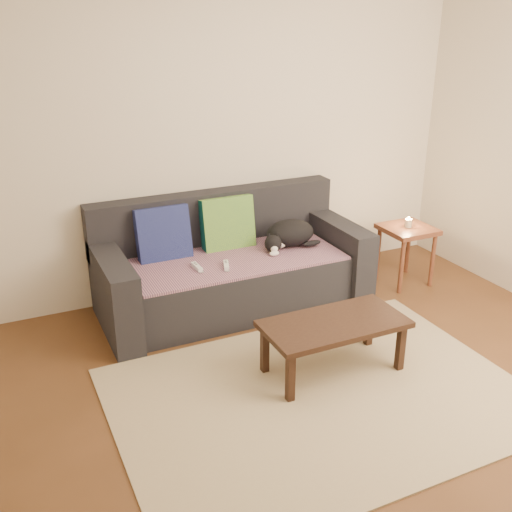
# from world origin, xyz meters

# --- Properties ---
(ground) EXTENTS (4.50, 4.50, 0.00)m
(ground) POSITION_xyz_m (0.00, 0.00, 0.00)
(ground) COLOR brown
(ground) RESTS_ON ground
(back_wall) EXTENTS (4.50, 0.04, 2.60)m
(back_wall) POSITION_xyz_m (0.00, 2.00, 1.30)
(back_wall) COLOR beige
(back_wall) RESTS_ON ground
(sofa) EXTENTS (2.10, 0.94, 0.87)m
(sofa) POSITION_xyz_m (0.00, 1.57, 0.31)
(sofa) COLOR #232328
(sofa) RESTS_ON ground
(throw_blanket) EXTENTS (1.66, 0.74, 0.02)m
(throw_blanket) POSITION_xyz_m (0.00, 1.48, 0.43)
(throw_blanket) COLOR #43284B
(throw_blanket) RESTS_ON sofa
(cushion_navy) EXTENTS (0.42, 0.19, 0.43)m
(cushion_navy) POSITION_xyz_m (-0.49, 1.74, 0.63)
(cushion_navy) COLOR #121850
(cushion_navy) RESTS_ON throw_blanket
(cushion_green) EXTENTS (0.43, 0.18, 0.45)m
(cushion_green) POSITION_xyz_m (0.05, 1.74, 0.63)
(cushion_green) COLOR #0B473E
(cushion_green) RESTS_ON throw_blanket
(cat) EXTENTS (0.51, 0.38, 0.21)m
(cat) POSITION_xyz_m (0.50, 1.53, 0.54)
(cat) COLOR black
(cat) RESTS_ON throw_blanket
(wii_remote_a) EXTENTS (0.04, 0.15, 0.03)m
(wii_remote_a) POSITION_xyz_m (-0.34, 1.40, 0.46)
(wii_remote_a) COLOR white
(wii_remote_a) RESTS_ON throw_blanket
(wii_remote_b) EXTENTS (0.08, 0.15, 0.03)m
(wii_remote_b) POSITION_xyz_m (-0.13, 1.34, 0.46)
(wii_remote_b) COLOR white
(wii_remote_b) RESTS_ON throw_blanket
(side_table) EXTENTS (0.41, 0.41, 0.51)m
(side_table) POSITION_xyz_m (1.54, 1.32, 0.42)
(side_table) COLOR brown
(side_table) RESTS_ON ground
(candle) EXTENTS (0.06, 0.06, 0.09)m
(candle) POSITION_xyz_m (1.54, 1.32, 0.55)
(candle) COLOR beige
(candle) RESTS_ON side_table
(rug) EXTENTS (2.50, 1.80, 0.01)m
(rug) POSITION_xyz_m (0.00, 0.15, 0.01)
(rug) COLOR tan
(rug) RESTS_ON ground
(coffee_table) EXTENTS (0.93, 0.47, 0.37)m
(coffee_table) POSITION_xyz_m (0.22, 0.37, 0.33)
(coffee_table) COLOR black
(coffee_table) RESTS_ON rug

